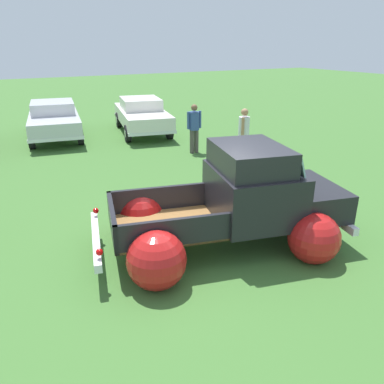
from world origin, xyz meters
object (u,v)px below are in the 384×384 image
Objects in this scene: vintage_pickup_truck at (239,207)px; show_car_1 at (54,118)px; spectator_1 at (244,132)px; spectator_2 at (194,126)px; show_car_2 at (142,114)px.

vintage_pickup_truck is 1.03× the size of show_car_1.
spectator_1 is 1.03× the size of spectator_2.
show_car_2 is 3.90m from spectator_2.
show_car_2 is 2.81× the size of spectator_1.
show_car_2 is 2.88× the size of spectator_2.
spectator_1 is at bearing -151.45° from spectator_2.
show_car_1 is 2.86× the size of spectator_2.
spectator_1 is (4.66, -6.36, 0.20)m from show_car_1.
show_car_1 is at bearing 42.82° from spectator_2.
vintage_pickup_truck reaches higher than spectator_2.
vintage_pickup_truck reaches higher than spectator_1.
show_car_2 is at bearing 92.12° from vintage_pickup_truck.
show_car_2 is (1.96, 9.89, 0.03)m from vintage_pickup_truck.
show_car_1 is 6.01m from spectator_2.
spectator_2 is at bearing 48.62° from show_car_1.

